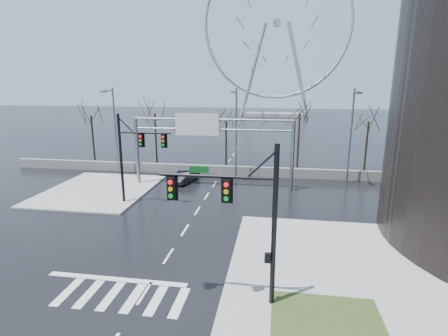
% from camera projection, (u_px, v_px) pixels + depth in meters
% --- Properties ---
extents(ground, '(260.00, 260.00, 0.00)m').
position_uv_depth(ground, '(168.00, 256.00, 21.86)').
color(ground, black).
rests_on(ground, ground).
extents(sidewalk_right_ext, '(12.00, 10.00, 0.15)m').
position_uv_depth(sidewalk_right_ext, '(329.00, 252.00, 22.27)').
color(sidewalk_right_ext, gray).
rests_on(sidewalk_right_ext, ground).
extents(sidewalk_far, '(10.00, 12.00, 0.15)m').
position_uv_depth(sidewalk_far, '(99.00, 190.00, 35.00)').
color(sidewalk_far, gray).
rests_on(sidewalk_far, ground).
extents(grass_strip, '(5.00, 4.00, 0.02)m').
position_uv_depth(grass_strip, '(327.00, 321.00, 15.69)').
color(grass_strip, '#293A18').
rests_on(grass_strip, sidewalk_near).
extents(barrier_wall, '(52.00, 0.50, 1.10)m').
position_uv_depth(barrier_wall, '(220.00, 170.00, 40.92)').
color(barrier_wall, slate).
rests_on(barrier_wall, ground).
extents(signal_mast_near, '(5.52, 0.41, 8.00)m').
position_uv_depth(signal_mast_near, '(245.00, 210.00, 16.06)').
color(signal_mast_near, black).
rests_on(signal_mast_near, ground).
extents(signal_mast_far, '(4.72, 0.41, 8.00)m').
position_uv_depth(signal_mast_far, '(133.00, 151.00, 30.18)').
color(signal_mast_far, black).
rests_on(signal_mast_far, ground).
extents(sign_gantry, '(16.36, 0.40, 7.60)m').
position_uv_depth(sign_gantry, '(208.00, 138.00, 35.03)').
color(sign_gantry, slate).
rests_on(sign_gantry, ground).
extents(streetlight_left, '(0.50, 2.55, 10.00)m').
position_uv_depth(streetlight_left, '(114.00, 125.00, 39.67)').
color(streetlight_left, slate).
rests_on(streetlight_left, ground).
extents(streetlight_mid, '(0.50, 2.55, 10.00)m').
position_uv_depth(streetlight_mid, '(236.00, 127.00, 37.58)').
color(streetlight_mid, slate).
rests_on(streetlight_mid, ground).
extents(streetlight_right, '(0.50, 2.55, 10.00)m').
position_uv_depth(streetlight_right, '(352.00, 129.00, 35.79)').
color(streetlight_right, slate).
rests_on(streetlight_right, ground).
extents(tree_far_left, '(3.50, 3.50, 7.00)m').
position_uv_depth(tree_far_left, '(91.00, 121.00, 46.24)').
color(tree_far_left, black).
rests_on(tree_far_left, ground).
extents(tree_left, '(3.75, 3.75, 7.50)m').
position_uv_depth(tree_left, '(155.00, 120.00, 44.32)').
color(tree_left, black).
rests_on(tree_left, ground).
extents(tree_center, '(3.25, 3.25, 6.50)m').
position_uv_depth(tree_center, '(226.00, 126.00, 44.13)').
color(tree_center, black).
rests_on(tree_center, ground).
extents(tree_right, '(3.90, 3.90, 7.80)m').
position_uv_depth(tree_right, '(299.00, 120.00, 41.58)').
color(tree_right, black).
rests_on(tree_right, ground).
extents(tree_far_right, '(3.40, 3.40, 6.80)m').
position_uv_depth(tree_far_right, '(368.00, 127.00, 41.06)').
color(tree_far_right, black).
rests_on(tree_far_right, ground).
extents(ferris_wheel, '(45.00, 6.00, 50.91)m').
position_uv_depth(ferris_wheel, '(277.00, 30.00, 106.01)').
color(ferris_wheel, gray).
rests_on(ferris_wheel, ground).
extents(car, '(2.44, 4.50, 1.41)m').
position_uv_depth(car, '(186.00, 175.00, 38.03)').
color(car, black).
rests_on(car, ground).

